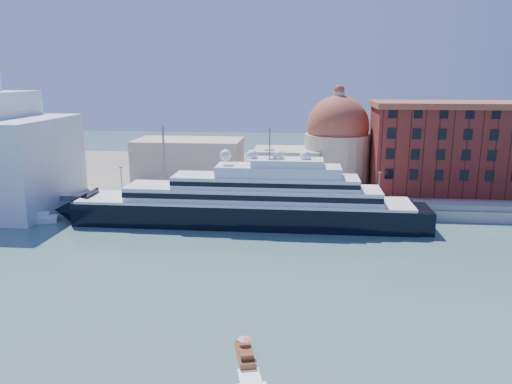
# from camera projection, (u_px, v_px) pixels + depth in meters

# --- Properties ---
(ground) EXTENTS (400.00, 400.00, 0.00)m
(ground) POSITION_uv_depth(u_px,v_px,m) (226.00, 262.00, 87.01)
(ground) COLOR #335854
(ground) RESTS_ON ground
(quay) EXTENTS (180.00, 10.00, 2.50)m
(quay) POSITION_uv_depth(u_px,v_px,m) (248.00, 206.00, 119.65)
(quay) COLOR gray
(quay) RESTS_ON ground
(land) EXTENTS (260.00, 72.00, 2.00)m
(land) POSITION_uv_depth(u_px,v_px,m) (263.00, 174.00, 159.41)
(land) COLOR slate
(land) RESTS_ON ground
(quay_fence) EXTENTS (180.00, 0.10, 1.20)m
(quay_fence) POSITION_uv_depth(u_px,v_px,m) (246.00, 203.00, 114.87)
(quay_fence) COLOR slate
(quay_fence) RESTS_ON quay
(superyacht) EXTENTS (82.80, 11.48, 24.75)m
(superyacht) POSITION_uv_depth(u_px,v_px,m) (233.00, 205.00, 108.51)
(superyacht) COLOR black
(superyacht) RESTS_ON ground
(service_barge) EXTENTS (10.82, 6.49, 2.31)m
(service_barge) POSITION_uv_depth(u_px,v_px,m) (34.00, 220.00, 110.32)
(service_barge) COLOR white
(service_barge) RESTS_ON ground
(water_taxi) EXTENTS (3.11, 5.68, 2.57)m
(water_taxi) POSITION_uv_depth(u_px,v_px,m) (245.00, 353.00, 57.47)
(water_taxi) COLOR maroon
(water_taxi) RESTS_ON ground
(warehouse) EXTENTS (43.00, 19.00, 23.25)m
(warehouse) POSITION_uv_depth(u_px,v_px,m) (456.00, 147.00, 129.06)
(warehouse) COLOR maroon
(warehouse) RESTS_ON land
(church) EXTENTS (66.00, 18.00, 25.50)m
(church) POSITION_uv_depth(u_px,v_px,m) (281.00, 152.00, 139.77)
(church) COLOR beige
(church) RESTS_ON land
(lamp_posts) EXTENTS (120.80, 2.40, 18.00)m
(lamp_posts) POSITION_uv_depth(u_px,v_px,m) (194.00, 171.00, 117.26)
(lamp_posts) COLOR slate
(lamp_posts) RESTS_ON quay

